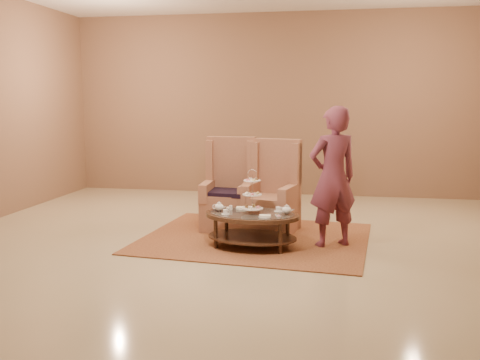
% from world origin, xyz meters
% --- Properties ---
extents(ground, '(8.00, 8.00, 0.00)m').
position_xyz_m(ground, '(0.00, 0.00, 0.00)').
color(ground, '#B9AD8A').
rests_on(ground, ground).
extents(ceiling, '(8.00, 8.00, 0.02)m').
position_xyz_m(ceiling, '(0.00, 0.00, 0.00)').
color(ceiling, beige).
rests_on(ceiling, ground).
extents(wall_back, '(8.00, 0.04, 3.50)m').
position_xyz_m(wall_back, '(0.00, 4.00, 1.75)').
color(wall_back, brown).
rests_on(wall_back, ground).
extents(rug, '(3.15, 2.71, 0.02)m').
position_xyz_m(rug, '(0.17, 0.48, 0.01)').
color(rug, '#925D33').
rests_on(rug, ground).
extents(tea_table, '(1.27, 0.95, 1.00)m').
position_xyz_m(tea_table, '(0.20, 0.04, 0.36)').
color(tea_table, black).
rests_on(tea_table, ground).
extents(armchair_left, '(0.73, 0.75, 1.31)m').
position_xyz_m(armchair_left, '(-0.31, 1.04, 0.44)').
color(armchair_left, '#996248').
rests_on(armchair_left, ground).
extents(armchair_right, '(0.84, 0.86, 1.29)m').
position_xyz_m(armchair_right, '(0.34, 0.98, 0.43)').
color(armchair_right, '#996248').
rests_on(armchair_right, ground).
extents(person, '(0.77, 0.69, 1.77)m').
position_xyz_m(person, '(1.18, 0.28, 0.89)').
color(person, brown).
rests_on(person, ground).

